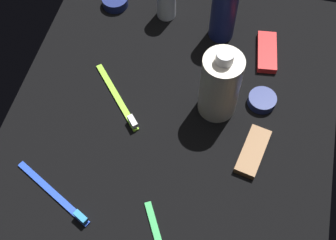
{
  "coord_description": "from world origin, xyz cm",
  "views": [
    {
      "loc": [
        42.17,
        10.21,
        77.05
      ],
      "look_at": [
        0.0,
        0.0,
        3.0
      ],
      "focal_mm": 48.19,
      "sensor_mm": 36.0,
      "label": 1
    }
  ],
  "objects_px": {
    "toothbrush_lime": "(119,100)",
    "toothbrush_blue": "(57,196)",
    "cream_tin_right": "(115,1)",
    "bodywash_bottle": "(220,85)",
    "cream_tin_left": "(262,100)",
    "lotion_bottle": "(224,9)",
    "snack_bar_brown": "(253,151)",
    "snack_bar_red": "(267,52)"
  },
  "relations": [
    {
      "from": "toothbrush_lime",
      "to": "snack_bar_red",
      "type": "relative_size",
      "value": 1.36
    },
    {
      "from": "bodywash_bottle",
      "to": "cream_tin_right",
      "type": "height_order",
      "value": "bodywash_bottle"
    },
    {
      "from": "snack_bar_brown",
      "to": "cream_tin_left",
      "type": "xyz_separation_m",
      "value": [
        -0.12,
        0.0,
        0.0
      ]
    },
    {
      "from": "snack_bar_red",
      "to": "cream_tin_right",
      "type": "height_order",
      "value": "cream_tin_right"
    },
    {
      "from": "snack_bar_brown",
      "to": "cream_tin_left",
      "type": "distance_m",
      "value": 0.12
    },
    {
      "from": "cream_tin_left",
      "to": "snack_bar_red",
      "type": "bearing_deg",
      "value": -177.2
    },
    {
      "from": "snack_bar_red",
      "to": "cream_tin_left",
      "type": "relative_size",
      "value": 1.84
    },
    {
      "from": "toothbrush_lime",
      "to": "cream_tin_right",
      "type": "relative_size",
      "value": 2.38
    },
    {
      "from": "lotion_bottle",
      "to": "toothbrush_lime",
      "type": "distance_m",
      "value": 0.29
    },
    {
      "from": "toothbrush_blue",
      "to": "toothbrush_lime",
      "type": "distance_m",
      "value": 0.23
    },
    {
      "from": "snack_bar_red",
      "to": "snack_bar_brown",
      "type": "height_order",
      "value": "same"
    },
    {
      "from": "toothbrush_lime",
      "to": "lotion_bottle",
      "type": "bearing_deg",
      "value": 143.19
    },
    {
      "from": "lotion_bottle",
      "to": "cream_tin_left",
      "type": "relative_size",
      "value": 3.18
    },
    {
      "from": "snack_bar_brown",
      "to": "cream_tin_left",
      "type": "bearing_deg",
      "value": -169.9
    },
    {
      "from": "toothbrush_blue",
      "to": "snack_bar_brown",
      "type": "relative_size",
      "value": 1.6
    },
    {
      "from": "snack_bar_brown",
      "to": "lotion_bottle",
      "type": "bearing_deg",
      "value": -147.38
    },
    {
      "from": "snack_bar_red",
      "to": "cream_tin_left",
      "type": "height_order",
      "value": "cream_tin_left"
    },
    {
      "from": "toothbrush_blue",
      "to": "cream_tin_left",
      "type": "bearing_deg",
      "value": 131.05
    },
    {
      "from": "toothbrush_blue",
      "to": "cream_tin_left",
      "type": "height_order",
      "value": "toothbrush_blue"
    },
    {
      "from": "cream_tin_left",
      "to": "cream_tin_right",
      "type": "xyz_separation_m",
      "value": [
        -0.19,
        -0.37,
        0.0
      ]
    },
    {
      "from": "bodywash_bottle",
      "to": "toothbrush_lime",
      "type": "bearing_deg",
      "value": -80.17
    },
    {
      "from": "bodywash_bottle",
      "to": "cream_tin_right",
      "type": "distance_m",
      "value": 0.36
    },
    {
      "from": "bodywash_bottle",
      "to": "snack_bar_red",
      "type": "xyz_separation_m",
      "value": [
        -0.16,
        0.08,
        -0.07
      ]
    },
    {
      "from": "lotion_bottle",
      "to": "cream_tin_left",
      "type": "distance_m",
      "value": 0.21
    },
    {
      "from": "snack_bar_brown",
      "to": "toothbrush_blue",
      "type": "bearing_deg",
      "value": -51.84
    },
    {
      "from": "toothbrush_blue",
      "to": "cream_tin_right",
      "type": "relative_size",
      "value": 2.78
    },
    {
      "from": "toothbrush_blue",
      "to": "lotion_bottle",
      "type": "bearing_deg",
      "value": 154.13
    },
    {
      "from": "snack_bar_brown",
      "to": "cream_tin_right",
      "type": "xyz_separation_m",
      "value": [
        -0.31,
        -0.37,
        0.0
      ]
    },
    {
      "from": "cream_tin_right",
      "to": "cream_tin_left",
      "type": "bearing_deg",
      "value": 62.51
    },
    {
      "from": "toothbrush_blue",
      "to": "toothbrush_lime",
      "type": "height_order",
      "value": "same"
    },
    {
      "from": "toothbrush_lime",
      "to": "toothbrush_blue",
      "type": "bearing_deg",
      "value": -12.38
    },
    {
      "from": "toothbrush_lime",
      "to": "cream_tin_left",
      "type": "xyz_separation_m",
      "value": [
        -0.06,
        0.28,
        0.0
      ]
    },
    {
      "from": "cream_tin_left",
      "to": "cream_tin_right",
      "type": "distance_m",
      "value": 0.41
    },
    {
      "from": "toothbrush_blue",
      "to": "snack_bar_brown",
      "type": "xyz_separation_m",
      "value": [
        -0.17,
        0.33,
        0.0
      ]
    },
    {
      "from": "snack_bar_red",
      "to": "bodywash_bottle",
      "type": "bearing_deg",
      "value": -34.6
    },
    {
      "from": "toothbrush_lime",
      "to": "cream_tin_right",
      "type": "distance_m",
      "value": 0.27
    },
    {
      "from": "snack_bar_red",
      "to": "lotion_bottle",
      "type": "bearing_deg",
      "value": -114.85
    },
    {
      "from": "snack_bar_red",
      "to": "snack_bar_brown",
      "type": "distance_m",
      "value": 0.24
    },
    {
      "from": "bodywash_bottle",
      "to": "cream_tin_left",
      "type": "relative_size",
      "value": 3.03
    },
    {
      "from": "toothbrush_lime",
      "to": "cream_tin_left",
      "type": "height_order",
      "value": "toothbrush_lime"
    },
    {
      "from": "lotion_bottle",
      "to": "toothbrush_blue",
      "type": "bearing_deg",
      "value": -25.87
    },
    {
      "from": "toothbrush_blue",
      "to": "cream_tin_right",
      "type": "xyz_separation_m",
      "value": [
        -0.48,
        -0.04,
        0.0
      ]
    }
  ]
}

